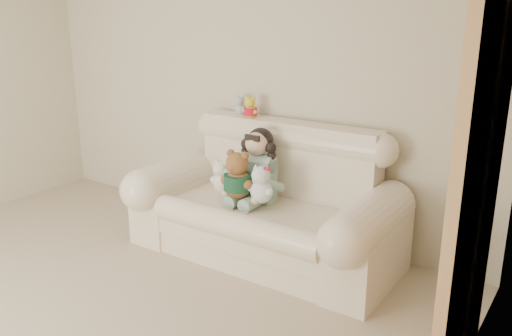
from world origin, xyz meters
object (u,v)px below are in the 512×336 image
object	(u,v)px
seated_child	(258,164)
brown_teddy	(238,170)
sofa	(263,194)
white_cat	(261,180)
cream_teddy	(222,173)

from	to	relation	value
seated_child	brown_teddy	world-z (taller)	seated_child
sofa	brown_teddy	size ratio (longest dim) A/B	4.78
sofa	brown_teddy	world-z (taller)	sofa
seated_child	white_cat	world-z (taller)	seated_child
seated_child	brown_teddy	xyz separation A→B (m)	(-0.03, -0.22, 0.00)
white_cat	cream_teddy	distance (m)	0.39
sofa	brown_teddy	distance (m)	0.28
sofa	cream_teddy	world-z (taller)	sofa
sofa	cream_teddy	bearing A→B (deg)	-162.25
sofa	brown_teddy	xyz separation A→B (m)	(-0.14, -0.14, 0.20)
sofa	cream_teddy	size ratio (longest dim) A/B	6.71
seated_child	brown_teddy	size ratio (longest dim) A/B	1.35
brown_teddy	cream_teddy	size ratio (longest dim) A/B	1.40
seated_child	sofa	bearing A→B (deg)	-39.23
sofa	seated_child	xyz separation A→B (m)	(-0.11, 0.08, 0.20)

